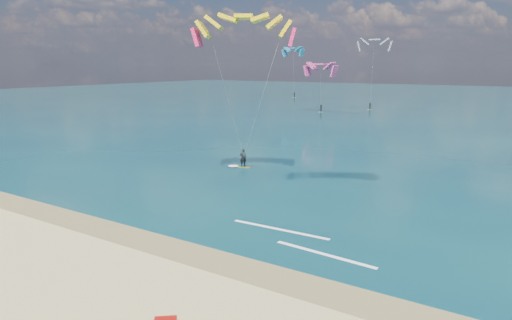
{
  "coord_description": "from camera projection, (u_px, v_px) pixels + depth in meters",
  "views": [
    {
      "loc": [
        13.35,
        -13.03,
        9.12
      ],
      "look_at": [
        -0.07,
        8.0,
        3.87
      ],
      "focal_mm": 32.0,
      "sensor_mm": 36.0,
      "label": 1
    }
  ],
  "objects": [
    {
      "name": "wet_sand_strip",
      "position": [
        202.0,
        256.0,
        22.13
      ],
      "size": [
        320.0,
        2.4,
        0.01
      ],
      "primitive_type": "cube",
      "color": "olive",
      "rests_on": "ground"
    },
    {
      "name": "kitesurfer_main",
      "position": [
        244.0,
        92.0,
        35.61
      ],
      "size": [
        10.57,
        9.21,
        13.71
      ],
      "rotation": [
        0.0,
        0.0,
        0.31
      ],
      "color": "#A2BF16",
      "rests_on": "sea"
    },
    {
      "name": "distant_kites",
      "position": [
        448.0,
        81.0,
        88.25
      ],
      "size": [
        82.27,
        35.23,
        13.72
      ],
      "color": "pink",
      "rests_on": "ground"
    },
    {
      "name": "shoreline_foam",
      "position": [
        300.0,
        240.0,
        23.97
      ],
      "size": [
        9.19,
        2.34,
        0.01
      ],
      "color": "white",
      "rests_on": "ground"
    },
    {
      "name": "sea",
      "position": [
        479.0,
        104.0,
        105.45
      ],
      "size": [
        320.0,
        200.0,
        0.04
      ],
      "primitive_type": "cube",
      "color": "#0B303D",
      "rests_on": "ground"
    },
    {
      "name": "ground",
      "position": [
        405.0,
        145.0,
        52.66
      ],
      "size": [
        320.0,
        320.0,
        0.0
      ],
      "primitive_type": "plane",
      "color": "tan",
      "rests_on": "ground"
    }
  ]
}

